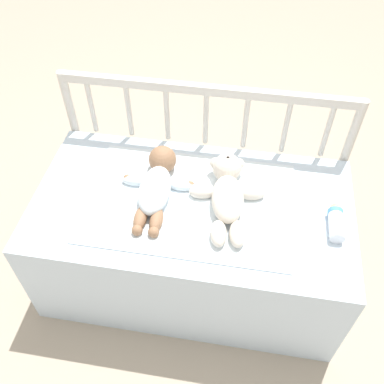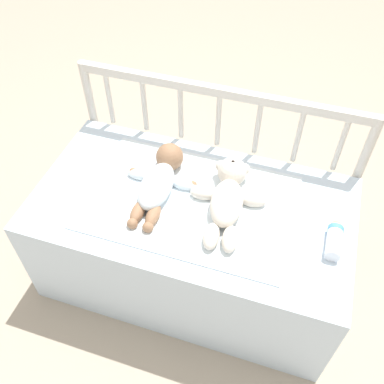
{
  "view_description": "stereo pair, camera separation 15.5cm",
  "coord_description": "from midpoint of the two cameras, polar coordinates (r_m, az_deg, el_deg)",
  "views": [
    {
      "loc": [
        0.17,
        -1.02,
        1.69
      ],
      "look_at": [
        0.0,
        -0.0,
        0.54
      ],
      "focal_mm": 40.0,
      "sensor_mm": 36.0,
      "label": 1
    },
    {
      "loc": [
        0.32,
        -0.99,
        1.69
      ],
      "look_at": [
        0.0,
        -0.0,
        0.54
      ],
      "focal_mm": 40.0,
      "sensor_mm": 36.0,
      "label": 2
    }
  ],
  "objects": [
    {
      "name": "baby_bottle",
      "position": [
        1.56,
        21.21,
        -6.04
      ],
      "size": [
        0.05,
        0.16,
        0.05
      ],
      "color": "white",
      "rests_on": "crib_mattress"
    },
    {
      "name": "crib_mattress",
      "position": [
        1.78,
        2.5,
        -6.54
      ],
      "size": [
        1.2,
        0.65,
        0.48
      ],
      "color": "silver",
      "rests_on": "ground_plane"
    },
    {
      "name": "blanket",
      "position": [
        1.59,
        2.44,
        -1.46
      ],
      "size": [
        0.77,
        0.51,
        0.01
      ],
      "color": "white",
      "rests_on": "crib_mattress"
    },
    {
      "name": "ground_plane",
      "position": [
        1.98,
        2.28,
        -10.53
      ],
      "size": [
        12.0,
        12.0,
        0.0
      ],
      "primitive_type": "plane",
      "color": "tan"
    },
    {
      "name": "teddy_bear",
      "position": [
        1.57,
        7.63,
        -0.69
      ],
      "size": [
        0.29,
        0.41,
        0.11
      ],
      "color": "silver",
      "rests_on": "crib_mattress"
    },
    {
      "name": "crib_rail",
      "position": [
        1.79,
        5.95,
        7.83
      ],
      "size": [
        1.2,
        0.04,
        0.76
      ],
      "color": "beige",
      "rests_on": "ground_plane"
    },
    {
      "name": "baby",
      "position": [
        1.61,
        -1.66,
        1.37
      ],
      "size": [
        0.29,
        0.4,
        0.11
      ],
      "color": "white",
      "rests_on": "crib_mattress"
    }
  ]
}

